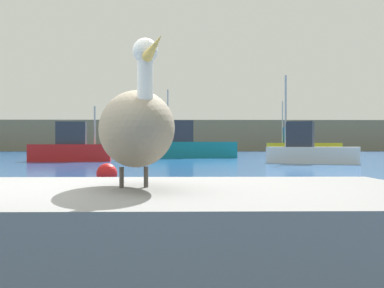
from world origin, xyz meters
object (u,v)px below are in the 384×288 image
object	(u,v)px
pelican	(135,128)
fishing_boat_white	(309,150)
fishing_boat_teal	(190,145)
fishing_boat_red	(71,148)
fishing_boat_yellow	(302,146)
mooring_buoy	(107,174)

from	to	relation	value
pelican	fishing_boat_white	xyz separation A→B (m)	(7.81, 23.85, -0.43)
pelican	fishing_boat_teal	distance (m)	35.46
fishing_boat_red	fishing_boat_teal	distance (m)	11.39
pelican	fishing_boat_teal	world-z (taller)	fishing_boat_teal
fishing_boat_teal	fishing_boat_yellow	bearing A→B (deg)	-150.41
fishing_boat_white	mooring_buoy	size ratio (longest dim) A/B	9.07
fishing_boat_yellow	fishing_boat_teal	bearing A→B (deg)	31.13
fishing_boat_red	mooring_buoy	distance (m)	18.18
fishing_boat_red	mooring_buoy	world-z (taller)	fishing_boat_red
fishing_boat_teal	fishing_boat_red	bearing A→B (deg)	44.28
fishing_boat_yellow	mooring_buoy	xyz separation A→B (m)	(-13.95, -31.76, -0.69)
mooring_buoy	fishing_boat_teal	bearing A→B (deg)	83.70
fishing_boat_red	fishing_boat_white	world-z (taller)	fishing_boat_white
fishing_boat_red	fishing_boat_white	xyz separation A→B (m)	(15.01, -3.61, -0.11)
fishing_boat_red	fishing_boat_yellow	xyz separation A→B (m)	(19.27, 14.39, 0.06)
pelican	fishing_boat_teal	size ratio (longest dim) A/B	0.19
fishing_boat_white	fishing_boat_teal	size ratio (longest dim) A/B	0.75
pelican	fishing_boat_red	size ratio (longest dim) A/B	0.25
fishing_boat_yellow	mooring_buoy	distance (m)	34.70
fishing_boat_yellow	mooring_buoy	world-z (taller)	fishing_boat_yellow
fishing_boat_red	mooring_buoy	xyz separation A→B (m)	(5.32, -17.38, -0.62)
fishing_boat_yellow	fishing_boat_teal	xyz separation A→B (m)	(-11.15, -6.40, 0.07)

